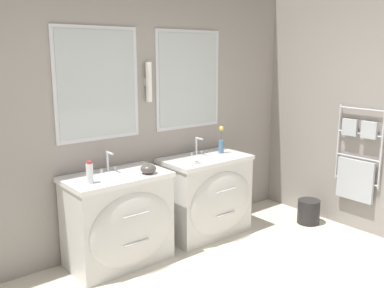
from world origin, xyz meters
TOP-DOWN VIEW (x-y plane):
  - wall_back at (0.01, 2.03)m, footprint 5.98×0.14m
  - wall_right at (2.22, 0.90)m, footprint 0.13×4.00m
  - vanity_left at (-0.26, 1.68)m, footprint 0.94×0.61m
  - vanity_right at (0.81, 1.68)m, footprint 0.94×0.61m
  - faucet_left at (-0.26, 1.84)m, footprint 0.17×0.12m
  - faucet_right at (0.81, 1.84)m, footprint 0.17×0.12m
  - toiletry_bottle at (-0.55, 1.62)m, footprint 0.06×0.06m
  - amenity_bowl at (-0.01, 1.56)m, footprint 0.15×0.15m
  - flower_vase at (1.07, 1.74)m, footprint 0.06×0.06m
  - soap_dish at (0.56, 1.56)m, footprint 0.08×0.06m
  - waste_bin at (1.91, 1.16)m, footprint 0.25×0.25m

SIDE VIEW (x-z plane):
  - waste_bin at x=1.91m, z-range 0.01..0.28m
  - vanity_left at x=-0.26m, z-range 0.01..0.86m
  - vanity_right at x=0.81m, z-range 0.01..0.86m
  - soap_dish at x=0.56m, z-range 0.85..0.89m
  - amenity_bowl at x=-0.01m, z-range 0.85..0.94m
  - toiletry_bottle at x=-0.55m, z-range 0.84..1.04m
  - faucet_left at x=-0.26m, z-range 0.85..1.04m
  - faucet_right at x=0.81m, z-range 0.85..1.04m
  - flower_vase at x=1.07m, z-range 0.82..1.12m
  - wall_right at x=2.22m, z-range -0.01..2.59m
  - wall_back at x=0.01m, z-range 0.01..2.61m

